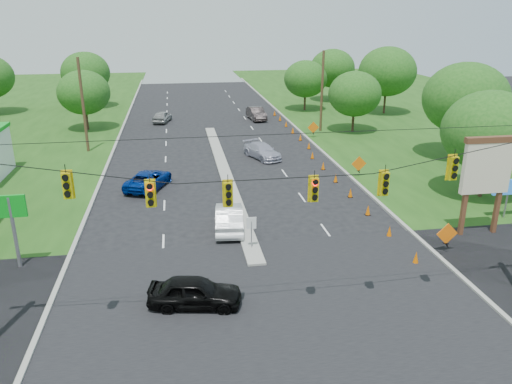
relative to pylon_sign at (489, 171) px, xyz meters
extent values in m
plane|color=black|center=(-14.31, -6.20, -4.00)|extent=(160.00, 160.00, 0.00)
cube|color=black|center=(-14.31, -6.20, -4.00)|extent=(160.00, 14.00, 0.02)
cube|color=gray|center=(-24.41, 23.80, -4.00)|extent=(0.25, 110.00, 0.16)
cube|color=gray|center=(-4.21, 23.80, -4.00)|extent=(0.25, 110.00, 0.16)
cube|color=gray|center=(-14.31, 14.80, -4.00)|extent=(1.00, 34.00, 0.18)
cylinder|color=gray|center=(-14.31, -0.20, -3.10)|extent=(0.06, 0.06, 1.80)
cube|color=white|center=(-14.31, -0.20, -2.30)|extent=(0.55, 0.04, 0.70)
cylinder|color=black|center=(-14.31, -7.20, 3.00)|extent=(24.00, 0.04, 0.04)
cube|color=yellow|center=(-22.31, -7.20, 2.75)|extent=(0.34, 0.24, 1.00)
cube|color=yellow|center=(-19.31, -7.20, 2.22)|extent=(0.34, 0.24, 1.00)
cube|color=yellow|center=(-16.31, -7.20, 2.05)|extent=(0.34, 0.24, 1.00)
cube|color=yellow|center=(-12.81, -7.20, 2.05)|extent=(0.34, 0.24, 1.00)
cube|color=yellow|center=(-9.81, -7.20, 2.14)|extent=(0.34, 0.24, 1.00)
cube|color=yellow|center=(-6.81, -7.20, 2.66)|extent=(0.34, 0.24, 1.00)
cylinder|color=#422D1C|center=(-26.81, 23.80, 0.50)|extent=(0.28, 0.28, 9.00)
cylinder|color=#422D1C|center=(-1.81, 28.80, 0.50)|extent=(0.28, 0.28, 9.00)
cylinder|color=gray|center=(-26.81, -0.20, -2.00)|extent=(0.20, 0.20, 4.00)
cube|color=#059318|center=(-26.81, -0.20, -0.50)|extent=(1.60, 0.15, 1.20)
cube|color=#59331E|center=(-1.41, -0.20, -1.80)|extent=(0.25, 0.25, 4.40)
cube|color=#59331E|center=(0.79, -0.20, -1.80)|extent=(0.25, 0.25, 4.40)
cube|color=beige|center=(-0.31, -0.20, 0.30)|extent=(3.00, 0.35, 3.20)
cube|color=#59331E|center=(-0.31, -0.20, 1.95)|extent=(3.20, 0.40, 0.35)
cylinder|color=gray|center=(2.89, 1.80, -2.80)|extent=(0.12, 0.12, 2.40)
cube|color=blue|center=(2.89, 1.80, -1.80)|extent=(2.20, 0.20, 1.00)
cone|color=#D95C00|center=(-5.78, -3.20, -3.65)|extent=(0.32, 0.32, 0.70)
cone|color=#D95C00|center=(-5.78, 0.30, -3.65)|extent=(0.32, 0.32, 0.70)
cone|color=#D95C00|center=(-5.78, 3.80, -3.65)|extent=(0.32, 0.32, 0.70)
cone|color=#D95C00|center=(-5.78, 7.30, -3.65)|extent=(0.32, 0.32, 0.70)
cone|color=#D95C00|center=(-5.78, 10.80, -3.65)|extent=(0.32, 0.32, 0.70)
cone|color=#D95C00|center=(-5.78, 14.30, -3.65)|extent=(0.32, 0.32, 0.70)
cone|color=#D95C00|center=(-5.78, 17.80, -3.65)|extent=(0.32, 0.32, 0.70)
cone|color=#D95C00|center=(-5.18, 21.30, -3.65)|extent=(0.32, 0.32, 0.70)
cone|color=#D95C00|center=(-5.18, 24.80, -3.65)|extent=(0.32, 0.32, 0.70)
cone|color=#D95C00|center=(-5.18, 28.30, -3.65)|extent=(0.32, 0.32, 0.70)
cone|color=#D95C00|center=(-5.18, 31.80, -3.65)|extent=(0.32, 0.32, 0.70)
cone|color=#D95C00|center=(-5.18, 35.30, -3.65)|extent=(0.32, 0.32, 0.70)
cone|color=#D95C00|center=(-5.18, 38.80, -3.65)|extent=(0.32, 0.32, 0.70)
cube|color=black|center=(-3.51, -2.20, -3.45)|extent=(0.06, 0.58, 0.26)
cube|color=black|center=(-3.51, -2.20, -3.45)|extent=(0.06, 0.58, 0.26)
cube|color=orange|center=(-3.51, -2.20, -2.85)|extent=(1.27, 0.05, 1.27)
cube|color=black|center=(-3.51, 11.80, -3.45)|extent=(0.06, 0.58, 0.26)
cube|color=black|center=(-3.51, 11.80, -3.45)|extent=(0.06, 0.58, 0.26)
cube|color=orange|center=(-3.51, 11.80, -2.85)|extent=(1.27, 0.05, 1.27)
cube|color=black|center=(-3.51, 25.80, -3.45)|extent=(0.06, 0.58, 0.26)
cube|color=black|center=(-3.51, 25.80, -3.45)|extent=(0.06, 0.58, 0.26)
cube|color=orange|center=(-3.51, 25.80, -2.85)|extent=(1.27, 0.05, 1.27)
cylinder|color=black|center=(-28.31, 33.80, -2.74)|extent=(0.28, 0.28, 2.52)
ellipsoid|color=#194C14|center=(-28.31, 33.80, 0.34)|extent=(5.88, 5.88, 5.04)
cylinder|color=black|center=(-30.31, 48.80, -2.56)|extent=(0.28, 0.28, 2.88)
ellipsoid|color=#194C14|center=(-30.31, 48.80, 0.96)|extent=(6.72, 6.72, 5.76)
cylinder|color=black|center=(3.69, 5.80, -2.56)|extent=(0.28, 0.28, 2.88)
ellipsoid|color=#194C14|center=(3.69, 5.80, 0.96)|extent=(6.72, 6.72, 5.76)
cylinder|color=black|center=(7.69, 15.80, -2.38)|extent=(0.28, 0.28, 3.24)
ellipsoid|color=#194C14|center=(7.69, 15.80, 1.58)|extent=(7.56, 7.56, 6.48)
cylinder|color=black|center=(1.69, 27.80, -2.74)|extent=(0.28, 0.28, 2.52)
ellipsoid|color=#194C14|center=(1.69, 27.80, 0.34)|extent=(5.88, 5.88, 5.04)
cylinder|color=black|center=(9.69, 37.80, -2.38)|extent=(0.28, 0.28, 3.24)
ellipsoid|color=#194C14|center=(9.69, 37.80, 1.58)|extent=(7.56, 7.56, 6.48)
cylinder|color=black|center=(5.69, 48.80, -2.56)|extent=(0.28, 0.28, 2.88)
ellipsoid|color=#194C14|center=(5.69, 48.80, 0.96)|extent=(6.72, 6.72, 5.76)
cylinder|color=black|center=(-0.31, 41.80, -2.74)|extent=(0.28, 0.28, 2.52)
ellipsoid|color=#194C14|center=(-0.31, 41.80, 0.34)|extent=(5.88, 5.88, 5.04)
imported|color=black|center=(-17.76, -5.47, -3.27)|extent=(4.52, 2.45, 1.46)
imported|color=white|center=(-15.24, 3.00, -3.21)|extent=(2.12, 4.91, 1.57)
imported|color=navy|center=(-20.52, 11.80, -3.30)|extent=(4.00, 5.55, 1.40)
imported|color=#A19FB3|center=(-10.37, 18.78, -3.31)|extent=(3.49, 5.11, 1.37)
imported|color=gray|center=(-19.81, 36.89, -3.29)|extent=(2.70, 4.49, 1.43)
imported|color=#2B2525|center=(-8.00, 36.59, -3.21)|extent=(2.15, 4.93, 1.58)
camera|label=1|loc=(-18.21, -25.63, 8.79)|focal=35.00mm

